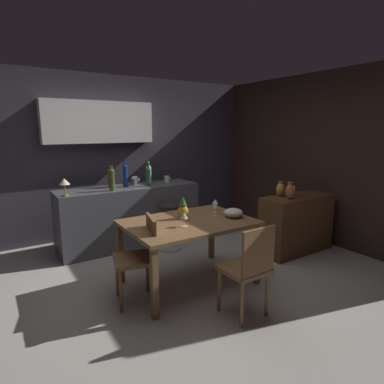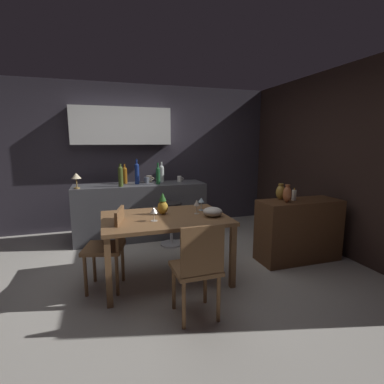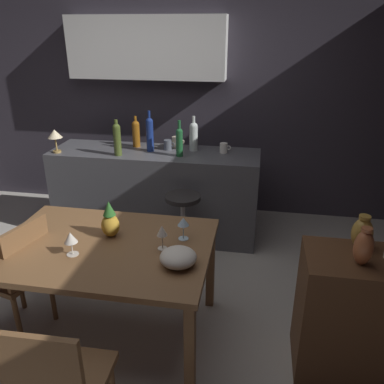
{
  "view_description": "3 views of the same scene",
  "coord_description": "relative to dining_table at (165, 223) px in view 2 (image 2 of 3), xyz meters",
  "views": [
    {
      "loc": [
        -1.84,
        -3.12,
        1.75
      ],
      "look_at": [
        0.56,
        0.6,
        0.87
      ],
      "focal_mm": 29.89,
      "sensor_mm": 36.0,
      "label": 1
    },
    {
      "loc": [
        -0.67,
        -3.33,
        1.58
      ],
      "look_at": [
        0.56,
        0.56,
        0.86
      ],
      "focal_mm": 26.88,
      "sensor_mm": 36.0,
      "label": 2
    },
    {
      "loc": [
        0.94,
        -2.3,
        2.05
      ],
      "look_at": [
        0.44,
        0.54,
        0.83
      ],
      "focal_mm": 36.55,
      "sensor_mm": 36.0,
      "label": 3
    }
  ],
  "objects": [
    {
      "name": "chair_by_doorway",
      "position": [
        0.1,
        -0.88,
        -0.16
      ],
      "size": [
        0.41,
        0.41,
        0.9
      ],
      "color": "brown",
      "rests_on": "ground_plane"
    },
    {
      "name": "kitchen_counter",
      "position": [
        -0.08,
        1.55,
        -0.21
      ],
      "size": [
        2.1,
        0.6,
        0.9
      ],
      "primitive_type": "cube",
      "color": "#4C4C51",
      "rests_on": "ground_plane"
    },
    {
      "name": "wine_bottle_amber",
      "position": [
        -0.3,
        1.69,
        0.39
      ],
      "size": [
        0.08,
        0.08,
        0.32
      ],
      "color": "#8C5114",
      "rests_on": "kitchen_counter"
    },
    {
      "name": "wall_side_right",
      "position": [
        2.56,
        0.52,
        0.64
      ],
      "size": [
        0.1,
        4.4,
        2.6
      ],
      "primitive_type": "cube",
      "color": "#33231E",
      "rests_on": "ground_plane"
    },
    {
      "name": "wine_bottle_olive",
      "position": [
        -0.39,
        1.38,
        0.41
      ],
      "size": [
        0.07,
        0.07,
        0.35
      ],
      "color": "#475623",
      "rests_on": "kitchen_counter"
    },
    {
      "name": "wine_glass_center",
      "position": [
        0.49,
        0.16,
        0.2
      ],
      "size": [
        0.08,
        0.08,
        0.16
      ],
      "color": "silver",
      "rests_on": "dining_table"
    },
    {
      "name": "wall_kitchen_back",
      "position": [
        -0.05,
        2.29,
        0.75
      ],
      "size": [
        5.2,
        0.33,
        2.6
      ],
      "color": "#38333D",
      "rests_on": "ground_plane"
    },
    {
      "name": "vase_copper",
      "position": [
        1.56,
        -0.08,
        0.27
      ],
      "size": [
        0.11,
        0.11,
        0.23
      ],
      "color": "#B26038",
      "rests_on": "sideboard_cabinet"
    },
    {
      "name": "wine_bottle_cobalt",
      "position": [
        -0.12,
        1.57,
        0.42
      ],
      "size": [
        0.07,
        0.07,
        0.4
      ],
      "color": "navy",
      "rests_on": "kitchen_counter"
    },
    {
      "name": "wine_bottle_green",
      "position": [
        0.2,
        1.45,
        0.39
      ],
      "size": [
        0.07,
        0.07,
        0.35
      ],
      "color": "#1E592D",
      "rests_on": "kitchen_counter"
    },
    {
      "name": "sideboard_cabinet",
      "position": [
        1.82,
        -0.01,
        -0.25
      ],
      "size": [
        1.1,
        0.44,
        0.82
      ],
      "primitive_type": "cube",
      "color": "#56351E",
      "rests_on": "ground_plane"
    },
    {
      "name": "ground_plane",
      "position": [
        0.01,
        0.22,
        -0.66
      ],
      "size": [
        9.0,
        9.0,
        0.0
      ],
      "primitive_type": "plane",
      "color": "#B7B2A8"
    },
    {
      "name": "pillar_candle_tall",
      "position": [
        1.73,
        0.02,
        0.23
      ],
      "size": [
        0.06,
        0.06,
        0.16
      ],
      "color": "white",
      "rests_on": "sideboard_cabinet"
    },
    {
      "name": "cup_cream",
      "position": [
        0.11,
        1.76,
        0.29
      ],
      "size": [
        0.13,
        0.1,
        0.11
      ],
      "color": "beige",
      "rests_on": "kitchen_counter"
    },
    {
      "name": "wine_glass_left",
      "position": [
        0.39,
        0.02,
        0.2
      ],
      "size": [
        0.07,
        0.07,
        0.17
      ],
      "color": "silver",
      "rests_on": "dining_table"
    },
    {
      "name": "bar_stool",
      "position": [
        0.32,
        1.03,
        -0.3
      ],
      "size": [
        0.34,
        0.34,
        0.67
      ],
      "color": "#262323",
      "rests_on": "ground_plane"
    },
    {
      "name": "wine_bottle_clear",
      "position": [
        0.3,
        1.66,
        0.4
      ],
      "size": [
        0.08,
        0.08,
        0.35
      ],
      "color": "silver",
      "rests_on": "kitchen_counter"
    },
    {
      "name": "wine_glass_right",
      "position": [
        -0.15,
        -0.15,
        0.19
      ],
      "size": [
        0.08,
        0.08,
        0.16
      ],
      "color": "silver",
      "rests_on": "dining_table"
    },
    {
      "name": "dining_table",
      "position": [
        0.0,
        0.0,
        0.0
      ],
      "size": [
        1.39,
        0.98,
        0.74
      ],
      "color": "brown",
      "rests_on": "ground_plane"
    },
    {
      "name": "vase_brass",
      "position": [
        1.59,
        0.11,
        0.26
      ],
      "size": [
        0.12,
        0.12,
        0.21
      ],
      "color": "#B78C38",
      "rests_on": "sideboard_cabinet"
    },
    {
      "name": "cup_white",
      "position": [
        0.61,
        1.63,
        0.29
      ],
      "size": [
        0.11,
        0.08,
        0.1
      ],
      "color": "white",
      "rests_on": "kitchen_counter"
    },
    {
      "name": "cup_slate",
      "position": [
        0.04,
        1.64,
        0.29
      ],
      "size": [
        0.11,
        0.08,
        0.1
      ],
      "color": "#515660",
      "rests_on": "kitchen_counter"
    },
    {
      "name": "chair_near_window",
      "position": [
        -0.62,
        -0.07,
        -0.17
      ],
      "size": [
        0.49,
        0.49,
        0.89
      ],
      "color": "brown",
      "rests_on": "ground_plane"
    },
    {
      "name": "counter_lamp",
      "position": [
        -1.02,
        1.36,
        0.41
      ],
      "size": [
        0.14,
        0.14,
        0.23
      ],
      "color": "#A58447",
      "rests_on": "kitchen_counter"
    },
    {
      "name": "pineapple_centerpiece",
      "position": [
        0.0,
        0.12,
        0.19
      ],
      "size": [
        0.12,
        0.12,
        0.26
      ],
      "color": "gold",
      "rests_on": "dining_table"
    },
    {
      "name": "fruit_bowl",
      "position": [
        0.52,
        -0.15,
        0.13
      ],
      "size": [
        0.22,
        0.22,
        0.1
      ],
      "primitive_type": "ellipsoid",
      "color": "beige",
      "rests_on": "dining_table"
    }
  ]
}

